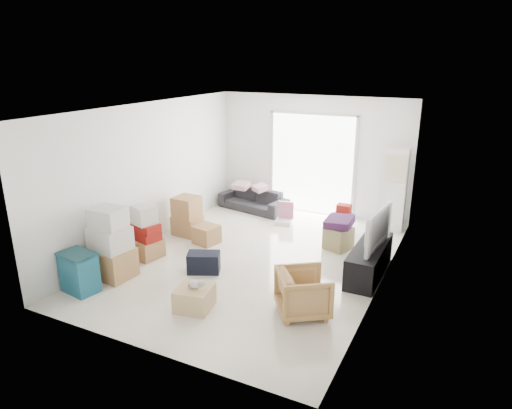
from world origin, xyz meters
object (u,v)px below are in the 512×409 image
object	(u,v)px
sofa	(253,197)
ottoman	(338,238)
television	(371,242)
storage_bins	(79,272)
armchair	(303,291)
kids_table	(344,213)
wood_crate	(194,298)
tv_console	(369,260)
ac_tower	(395,190)

from	to	relation	value
sofa	ottoman	bearing A→B (deg)	-17.96
television	storage_bins	bearing A→B (deg)	129.51
armchair	kids_table	world-z (taller)	armchair
kids_table	wood_crate	world-z (taller)	kids_table
tv_console	kids_table	xyz separation A→B (m)	(-0.94, 1.73, 0.16)
ottoman	ac_tower	bearing A→B (deg)	64.35
sofa	ottoman	world-z (taller)	sofa
sofa	kids_table	size ratio (longest dim) A/B	2.83
ac_tower	wood_crate	world-z (taller)	ac_tower
tv_console	wood_crate	bearing A→B (deg)	-132.37
television	armchair	size ratio (longest dim) A/B	1.58
sofa	storage_bins	distance (m)	4.79
sofa	kids_table	xyz separation A→B (m)	(2.32, -0.44, 0.09)
storage_bins	wood_crate	bearing A→B (deg)	10.82
sofa	armchair	world-z (taller)	armchair
ac_tower	wood_crate	bearing A→B (deg)	-113.44
television	sofa	world-z (taller)	television
television	armchair	world-z (taller)	armchair
television	kids_table	distance (m)	1.98
tv_console	sofa	distance (m)	3.92
ac_tower	ottoman	world-z (taller)	ac_tower
sofa	armchair	xyz separation A→B (m)	(2.71, -3.82, 0.03)
tv_console	ottoman	bearing A→B (deg)	133.32
sofa	ottoman	distance (m)	2.84
sofa	armchair	size ratio (longest dim) A/B	2.34
television	storage_bins	size ratio (longest dim) A/B	1.75
television	armchair	xyz separation A→B (m)	(-0.55, -1.65, -0.23)
ac_tower	tv_console	world-z (taller)	ac_tower
tv_console	armchair	xyz separation A→B (m)	(-0.55, -1.65, 0.10)
ac_tower	television	world-z (taller)	ac_tower
sofa	ottoman	xyz separation A→B (m)	(2.49, -1.36, -0.11)
storage_bins	armchair	bearing A→B (deg)	15.46
sofa	kids_table	world-z (taller)	sofa
armchair	ottoman	size ratio (longest dim) A/B	1.65
television	wood_crate	world-z (taller)	television
storage_bins	sofa	bearing A→B (deg)	82.33
television	storage_bins	xyz separation A→B (m)	(-3.90, -2.57, -0.27)
armchair	storage_bins	size ratio (longest dim) A/B	1.11
storage_bins	kids_table	size ratio (longest dim) A/B	1.08
sofa	wood_crate	world-z (taller)	sofa
ottoman	kids_table	size ratio (longest dim) A/B	0.73
armchair	ottoman	distance (m)	2.48
ottoman	wood_crate	distance (m)	3.28
sofa	armchair	distance (m)	4.68
tv_console	ottoman	world-z (taller)	tv_console
television	ottoman	distance (m)	1.19
storage_bins	tv_console	bearing A→B (deg)	33.41
television	wood_crate	distance (m)	3.03
armchair	wood_crate	size ratio (longest dim) A/B	1.45
storage_bins	ottoman	world-z (taller)	storage_bins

